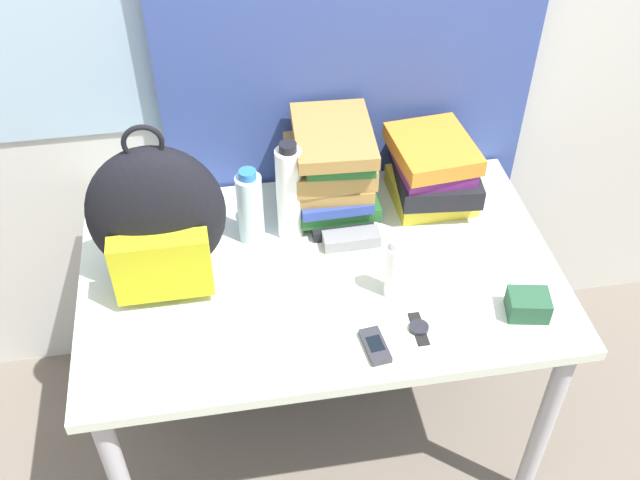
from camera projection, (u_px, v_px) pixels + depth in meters
desk at (320, 292)px, 1.97m from camera, size 1.21×0.75×0.71m
backpack at (157, 219)px, 1.77m from camera, size 0.33×0.21×0.45m
book_stack_left at (333, 169)px, 1.99m from camera, size 0.23×0.28×0.27m
book_stack_center at (433, 170)px, 2.05m from camera, size 0.25×0.30×0.20m
water_bottle at (250, 207)px, 1.93m from camera, size 0.07×0.07×0.22m
sports_bottle at (289, 192)px, 1.92m from camera, size 0.07×0.07×0.29m
sunscreen_bottle at (395, 270)px, 1.80m from camera, size 0.05×0.05×0.17m
cell_phone at (375, 346)px, 1.72m from camera, size 0.06×0.11×0.02m
sunglasses_case at (351, 239)px, 1.97m from camera, size 0.15×0.06×0.04m
camera_pouch at (528, 305)px, 1.78m from camera, size 0.11×0.09×0.06m
wristwatch at (419, 328)px, 1.76m from camera, size 0.05×0.10×0.01m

